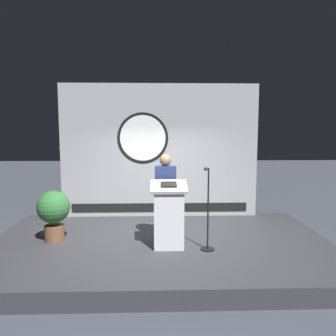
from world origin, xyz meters
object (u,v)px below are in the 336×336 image
Objects in this scene: podium at (169,216)px; microphone_stand at (207,221)px; speaker_person at (165,196)px; potted_plant at (54,211)px.

microphone_stand reaches higher than podium.
podium is 0.73× the size of speaker_person.
podium is at bearing -11.16° from potted_plant.
speaker_person reaches higher than microphone_stand.
speaker_person reaches higher than potted_plant.
microphone_stand is at bearing -10.60° from potted_plant.
speaker_person is at bearing 95.64° from podium.
potted_plant is at bearing -178.46° from speaker_person.
podium is 0.55m from speaker_person.
potted_plant is (-2.15, 0.42, 0.00)m from podium.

